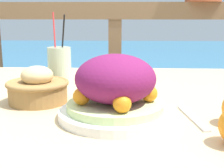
{
  "coord_description": "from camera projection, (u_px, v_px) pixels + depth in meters",
  "views": [
    {
      "loc": [
        0.05,
        -0.92,
        0.98
      ],
      "look_at": [
        0.02,
        -0.11,
        0.79
      ],
      "focal_mm": 50.0,
      "sensor_mm": 36.0,
      "label": 1
    }
  ],
  "objects": [
    {
      "name": "patio_table",
      "position": [
        108.0,
        123.0,
        0.97
      ],
      "size": [
        1.13,
        0.98,
        0.73
      ],
      "color": "tan",
      "rests_on": "ground_plane"
    },
    {
      "name": "railing_fence",
      "position": [
        115.0,
        62.0,
        1.73
      ],
      "size": [
        2.8,
        0.08,
        1.04
      ],
      "color": "brown",
      "rests_on": "ground_plane"
    },
    {
      "name": "sea_backdrop",
      "position": [
        120.0,
        70.0,
        4.27
      ],
      "size": [
        12.0,
        4.0,
        0.46
      ],
      "color": "teal",
      "rests_on": "ground_plane"
    },
    {
      "name": "salad_plate",
      "position": [
        116.0,
        91.0,
        0.73
      ],
      "size": [
        0.27,
        0.27,
        0.15
      ],
      "color": "white",
      "rests_on": "patio_table"
    },
    {
      "name": "drink_glass",
      "position": [
        60.0,
        69.0,
        1.0
      ],
      "size": [
        0.07,
        0.08,
        0.25
      ],
      "color": "beige",
      "rests_on": "patio_table"
    },
    {
      "name": "bread_basket",
      "position": [
        38.0,
        88.0,
        0.87
      ],
      "size": [
        0.17,
        0.17,
        0.1
      ],
      "color": "olive",
      "rests_on": "patio_table"
    },
    {
      "name": "fork",
      "position": [
        193.0,
        118.0,
        0.74
      ],
      "size": [
        0.04,
        0.18,
        0.0
      ],
      "color": "silver",
      "rests_on": "patio_table"
    }
  ]
}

